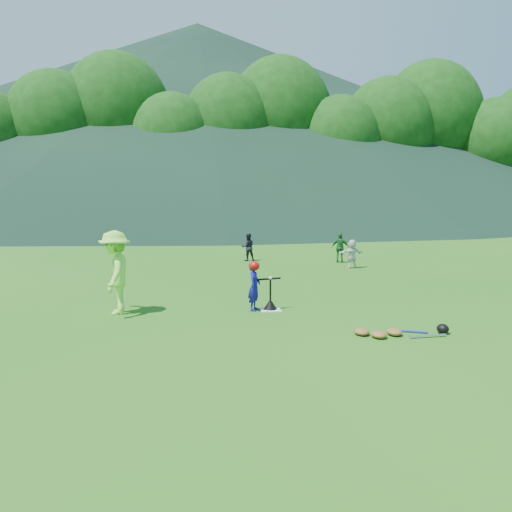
{
  "coord_description": "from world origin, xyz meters",
  "views": [
    {
      "loc": [
        -1.75,
        -10.87,
        2.71
      ],
      "look_at": [
        0.0,
        2.5,
        0.9
      ],
      "focal_mm": 35.0,
      "sensor_mm": 36.0,
      "label": 1
    }
  ],
  "objects_px": {
    "batter_child": "(254,286)",
    "adult_coach": "(116,272)",
    "fielder_b": "(248,247)",
    "equipment_pile": "(395,332)",
    "fielder_c": "(340,248)",
    "home_plate": "(270,310)",
    "batting_tee": "(270,304)",
    "fielder_d": "(352,254)"
  },
  "relations": [
    {
      "from": "home_plate",
      "to": "fielder_b",
      "type": "height_order",
      "value": "fielder_b"
    },
    {
      "from": "home_plate",
      "to": "equipment_pile",
      "type": "relative_size",
      "value": 0.25
    },
    {
      "from": "adult_coach",
      "to": "fielder_c",
      "type": "relative_size",
      "value": 1.65
    },
    {
      "from": "fielder_b",
      "to": "fielder_d",
      "type": "distance_m",
      "value": 4.03
    },
    {
      "from": "adult_coach",
      "to": "batting_tee",
      "type": "relative_size",
      "value": 2.68
    },
    {
      "from": "batting_tee",
      "to": "batter_child",
      "type": "bearing_deg",
      "value": 175.96
    },
    {
      "from": "fielder_d",
      "to": "equipment_pile",
      "type": "bearing_deg",
      "value": 69.56
    },
    {
      "from": "batter_child",
      "to": "adult_coach",
      "type": "bearing_deg",
      "value": 109.96
    },
    {
      "from": "fielder_d",
      "to": "equipment_pile",
      "type": "height_order",
      "value": "fielder_d"
    },
    {
      "from": "batter_child",
      "to": "adult_coach",
      "type": "distance_m",
      "value": 3.06
    },
    {
      "from": "adult_coach",
      "to": "fielder_d",
      "type": "height_order",
      "value": "adult_coach"
    },
    {
      "from": "batter_child",
      "to": "adult_coach",
      "type": "xyz_separation_m",
      "value": [
        -3.03,
        0.11,
        0.37
      ]
    },
    {
      "from": "equipment_pile",
      "to": "fielder_c",
      "type": "bearing_deg",
      "value": 79.27
    },
    {
      "from": "home_plate",
      "to": "fielder_c",
      "type": "relative_size",
      "value": 0.41
    },
    {
      "from": "adult_coach",
      "to": "fielder_b",
      "type": "bearing_deg",
      "value": 153.97
    },
    {
      "from": "home_plate",
      "to": "equipment_pile",
      "type": "bearing_deg",
      "value": -48.47
    },
    {
      "from": "fielder_c",
      "to": "fielder_b",
      "type": "bearing_deg",
      "value": 4.92
    },
    {
      "from": "adult_coach",
      "to": "batting_tee",
      "type": "distance_m",
      "value": 3.49
    },
    {
      "from": "home_plate",
      "to": "batter_child",
      "type": "distance_m",
      "value": 0.65
    },
    {
      "from": "fielder_c",
      "to": "equipment_pile",
      "type": "xyz_separation_m",
      "value": [
        -1.74,
        -9.18,
        -0.49
      ]
    },
    {
      "from": "adult_coach",
      "to": "home_plate",
      "type": "bearing_deg",
      "value": 87.81
    },
    {
      "from": "fielder_c",
      "to": "fielder_d",
      "type": "xyz_separation_m",
      "value": [
        0.01,
        -1.32,
        -0.06
      ]
    },
    {
      "from": "adult_coach",
      "to": "batting_tee",
      "type": "height_order",
      "value": "adult_coach"
    },
    {
      "from": "adult_coach",
      "to": "fielder_d",
      "type": "xyz_separation_m",
      "value": [
        7.14,
        5.47,
        -0.42
      ]
    },
    {
      "from": "home_plate",
      "to": "fielder_c",
      "type": "height_order",
      "value": "fielder_c"
    },
    {
      "from": "home_plate",
      "to": "batting_tee",
      "type": "xyz_separation_m",
      "value": [
        0.0,
        0.0,
        0.12
      ]
    },
    {
      "from": "fielder_b",
      "to": "fielder_d",
      "type": "relative_size",
      "value": 1.06
    },
    {
      "from": "fielder_d",
      "to": "batting_tee",
      "type": "xyz_separation_m",
      "value": [
        -3.74,
        -5.61,
        -0.37
      ]
    },
    {
      "from": "adult_coach",
      "to": "fielder_c",
      "type": "height_order",
      "value": "adult_coach"
    },
    {
      "from": "home_plate",
      "to": "batting_tee",
      "type": "distance_m",
      "value": 0.12
    },
    {
      "from": "fielder_c",
      "to": "batting_tee",
      "type": "relative_size",
      "value": 1.63
    },
    {
      "from": "adult_coach",
      "to": "equipment_pile",
      "type": "bearing_deg",
      "value": 66.23
    },
    {
      "from": "fielder_c",
      "to": "equipment_pile",
      "type": "distance_m",
      "value": 9.35
    },
    {
      "from": "home_plate",
      "to": "fielder_d",
      "type": "relative_size",
      "value": 0.45
    },
    {
      "from": "home_plate",
      "to": "adult_coach",
      "type": "bearing_deg",
      "value": 177.66
    },
    {
      "from": "batter_child",
      "to": "fielder_b",
      "type": "height_order",
      "value": "batter_child"
    },
    {
      "from": "adult_coach",
      "to": "fielder_b",
      "type": "height_order",
      "value": "adult_coach"
    },
    {
      "from": "home_plate",
      "to": "fielder_d",
      "type": "bearing_deg",
      "value": 56.28
    },
    {
      "from": "batting_tee",
      "to": "equipment_pile",
      "type": "height_order",
      "value": "batting_tee"
    },
    {
      "from": "fielder_b",
      "to": "equipment_pile",
      "type": "height_order",
      "value": "fielder_b"
    },
    {
      "from": "equipment_pile",
      "to": "batting_tee",
      "type": "bearing_deg",
      "value": 131.53
    },
    {
      "from": "batting_tee",
      "to": "home_plate",
      "type": "bearing_deg",
      "value": 0.0
    }
  ]
}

